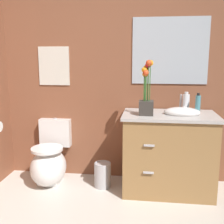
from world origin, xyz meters
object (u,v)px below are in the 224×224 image
Objects in this scene: soap_bottle at (186,103)px; wall_mirror at (170,51)px; toilet at (50,162)px; flower_vase at (146,95)px; vanity_cabinet at (169,152)px; lotion_bottle at (198,104)px; trash_bin at (103,175)px; wall_poster at (54,66)px.

soap_bottle is 0.26× the size of wall_mirror.
wall_mirror is (1.28, 0.27, 1.21)m from toilet.
flower_vase is 0.62m from wall_mirror.
soap_bottle is at bearing 34.53° from vanity_cabinet.
wall_mirror is (-0.00, 0.29, 1.03)m from vanity_cabinet.
soap_bottle reaches higher than vanity_cabinet.
vanity_cabinet is 0.57m from lotion_bottle.
vanity_cabinet is 4.73× the size of lotion_bottle.
wall_mirror is (0.69, 0.29, 1.31)m from trash_bin.
toilet is at bearing -176.56° from soap_bottle.
wall_mirror reaches higher than toilet.
wall_mirror reaches higher than soap_bottle.
flower_vase reaches higher than toilet.
flower_vase reaches higher than soap_bottle.
lotion_bottle is 0.78× the size of trash_bin.
wall_mirror is at bearing 0.00° from wall_poster.
toilet is 1.29× the size of flower_vase.
wall_mirror is at bearing 11.76° from toilet.
vanity_cabinet is 0.75m from trash_bin.
soap_bottle is (0.17, 0.11, 0.50)m from vanity_cabinet.
flower_vase is 0.53m from lotion_bottle.
wall_poster is at bearing 90.00° from toilet.
wall_poster is (0.00, 0.27, 1.04)m from toilet.
flower_vase is at bearing -19.61° from wall_poster.
lotion_bottle reaches higher than toilet.
lotion_bottle is 1.24m from trash_bin.
soap_bottle is (0.40, 0.19, -0.10)m from flower_vase.
trash_bin is 1.51m from wall_mirror.
trash_bin is at bearing -172.52° from soap_bottle.
flower_vase is 1.14m from wall_poster.
flower_vase is 1.96× the size of trash_bin.
lotion_bottle is (1.56, -0.01, 0.68)m from toilet.
trash_bin is at bearing -2.39° from toilet.
flower_vase is at bearing -10.17° from trash_bin.
flower_vase is at bearing -122.40° from wall_mirror.
wall_mirror is at bearing 23.06° from trash_bin.
trash_bin is (-0.96, -0.02, -0.79)m from lotion_bottle.
toilet is 0.69× the size of vanity_cabinet.
vanity_cabinet is 1.07m from wall_mirror.
wall_mirror is (0.24, 0.37, 0.43)m from flower_vase.
vanity_cabinet is 1.26× the size of wall_mirror.
soap_bottle is 1.51m from wall_poster.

